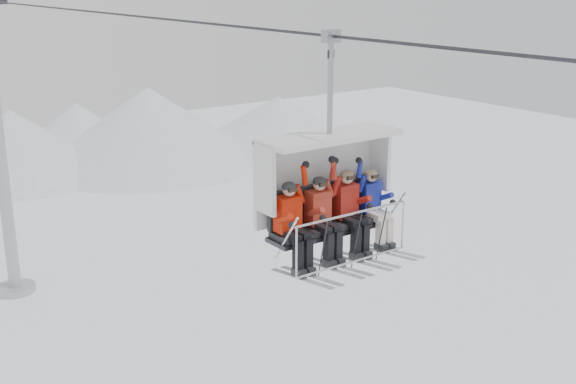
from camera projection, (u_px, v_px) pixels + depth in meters
lift_tower_right at (2, 173)px, 32.37m from camera, size 2.00×1.80×13.48m
haul_cable at (288, 32)px, 13.11m from camera, size 0.06×50.00×0.06m
chairlift_carrier at (324, 181)px, 12.98m from camera, size 2.66×1.17×3.98m
skier_far_left at (292, 222)px, 12.36m from camera, size 0.42×1.69×1.68m
skier_center_left at (322, 215)px, 12.73m from camera, size 0.42×1.69×1.65m
skier_center_right at (349, 208)px, 13.08m from camera, size 0.43×1.69×1.69m
skier_far_right at (374, 205)px, 13.41m from camera, size 0.39×1.69×1.56m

